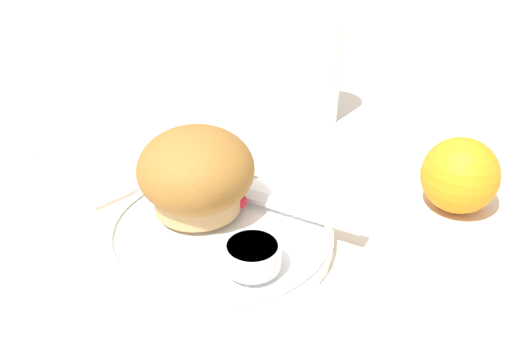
{
  "coord_description": "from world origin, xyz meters",
  "views": [
    {
      "loc": [
        0.33,
        -0.26,
        0.31
      ],
      "look_at": [
        0.01,
        0.03,
        0.06
      ],
      "focal_mm": 40.0,
      "sensor_mm": 36.0,
      "label": 1
    }
  ],
  "objects_px": {
    "muffin": "(196,174)",
    "butter_knife": "(261,199)",
    "orange_fruit": "(460,175)",
    "juice_glass": "(312,72)"
  },
  "relations": [
    {
      "from": "muffin",
      "to": "butter_knife",
      "type": "height_order",
      "value": "muffin"
    },
    {
      "from": "muffin",
      "to": "butter_knife",
      "type": "distance_m",
      "value": 0.07
    },
    {
      "from": "orange_fruit",
      "to": "juice_glass",
      "type": "xyz_separation_m",
      "value": [
        -0.23,
        0.05,
        0.02
      ]
    },
    {
      "from": "orange_fruit",
      "to": "muffin",
      "type": "bearing_deg",
      "value": -126.92
    },
    {
      "from": "juice_glass",
      "to": "butter_knife",
      "type": "bearing_deg",
      "value": -59.46
    },
    {
      "from": "orange_fruit",
      "to": "juice_glass",
      "type": "relative_size",
      "value": 0.6
    },
    {
      "from": "butter_knife",
      "to": "muffin",
      "type": "bearing_deg",
      "value": -142.73
    },
    {
      "from": "muffin",
      "to": "juice_glass",
      "type": "height_order",
      "value": "juice_glass"
    },
    {
      "from": "muffin",
      "to": "juice_glass",
      "type": "xyz_separation_m",
      "value": [
        -0.08,
        0.25,
        0.01
      ]
    },
    {
      "from": "muffin",
      "to": "butter_knife",
      "type": "bearing_deg",
      "value": 55.68
    }
  ]
}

